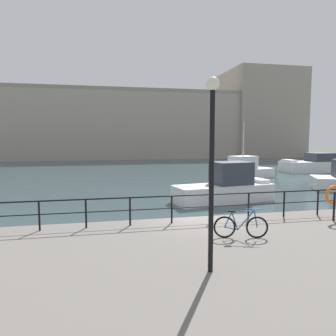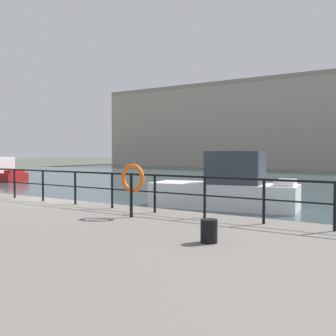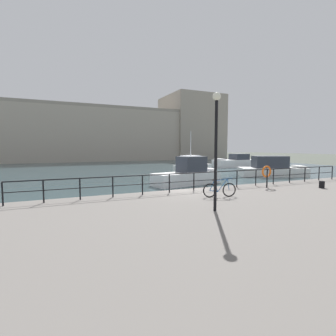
% 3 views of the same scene
% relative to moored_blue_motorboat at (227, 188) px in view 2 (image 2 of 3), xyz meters
% --- Properties ---
extents(ground_plane, '(240.00, 240.00, 0.00)m').
position_rel_moored_blue_motorboat_xyz_m(ground_plane, '(-3.94, -6.38, -0.92)').
color(ground_plane, '#4C5147').
extents(water_basin, '(80.00, 60.00, 0.01)m').
position_rel_moored_blue_motorboat_xyz_m(water_basin, '(-3.94, 23.82, -0.91)').
color(water_basin, '#33474C').
rests_on(water_basin, ground_plane).
extents(moored_blue_motorboat, '(6.70, 3.22, 2.53)m').
position_rel_moored_blue_motorboat_xyz_m(moored_blue_motorboat, '(0.00, 0.00, 0.00)').
color(moored_blue_motorboat, white).
rests_on(moored_blue_motorboat, water_basin).
extents(quay_railing, '(22.29, 0.07, 1.08)m').
position_rel_moored_blue_motorboat_xyz_m(quay_railing, '(-1.99, -7.13, 0.63)').
color(quay_railing, black).
rests_on(quay_railing, quay_promenade).
extents(mooring_bollard, '(0.32, 0.32, 0.44)m').
position_rel_moored_blue_motorboat_xyz_m(mooring_bollard, '(4.23, -9.61, 0.11)').
color(mooring_bollard, black).
rests_on(mooring_bollard, quay_promenade).
extents(life_ring_stand, '(0.75, 0.16, 1.40)m').
position_rel_moored_blue_motorboat_xyz_m(life_ring_stand, '(1.15, -8.07, 0.87)').
color(life_ring_stand, black).
rests_on(life_ring_stand, quay_promenade).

